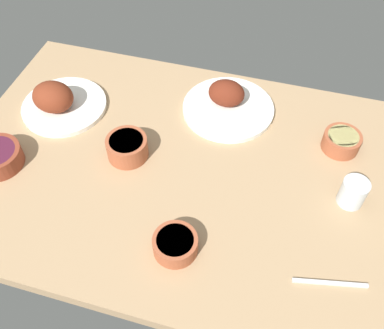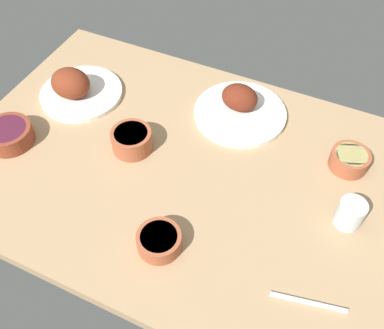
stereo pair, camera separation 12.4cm
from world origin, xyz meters
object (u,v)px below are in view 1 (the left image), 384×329
Objects in this scene: bowl_potatoes at (342,141)px; bowl_soup at (127,147)px; water_tumbler at (353,192)px; bowl_sauce at (175,244)px; fork_loose at (330,283)px; plate_near_viewer at (228,103)px; plate_far_side at (58,101)px.

bowl_potatoes is 0.92× the size of bowl_soup.
bowl_soup is at bearing 18.59° from bowl_potatoes.
bowl_sauce is at bearing 33.20° from water_tumbler.
bowl_soup is at bearing -48.74° from bowl_sauce.
bowl_sauce is 38.24cm from fork_loose.
plate_far_side is at bearing 16.27° from plate_near_viewer.
water_tumbler reaches higher than fork_loose.
fork_loose is (-60.93, 24.72, -3.09)cm from bowl_soup.
plate_near_viewer is 37.10cm from bowl_potatoes.
bowl_sauce reaches higher than fork_loose.
water_tumbler is (-3.90, 19.16, 1.08)cm from bowl_potatoes.
fork_loose is at bearing 90.91° from bowl_potatoes.
plate_near_viewer is 1.65× the size of fork_loose.
bowl_sauce is at bearing -9.22° from fork_loose.
plate_near_viewer is 2.67× the size of bowl_potatoes.
bowl_soup is (-28.26, 12.30, -0.11)cm from plate_far_side.
water_tumbler is at bearing 173.08° from plate_far_side.
bowl_soup is 65.83cm from fork_loose.
plate_far_side is 54.27cm from plate_near_viewer.
bowl_soup is (23.83, 27.50, 0.82)cm from plate_near_viewer.
bowl_potatoes is 1.40× the size of water_tumbler.
water_tumbler is 26.25cm from fork_loose.
plate_far_side is 30.82cm from bowl_soup.
plate_far_side reaches higher than fork_loose.
water_tumbler is (-40.29, 26.41, 1.28)cm from plate_near_viewer.
plate_far_side is 93.06cm from water_tumbler.
bowl_soup is at bearing 156.47° from plate_far_side.
fork_loose is (-38.16, -1.25, -2.25)cm from bowl_sauce.
bowl_potatoes is 0.98× the size of bowl_sauce.
bowl_potatoes is at bearing -161.41° from bowl_soup.
fork_loose is at bearing -178.13° from bowl_sauce.
water_tumbler reaches higher than bowl_soup.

